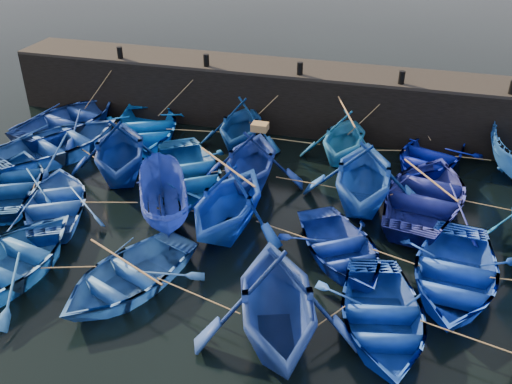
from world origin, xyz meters
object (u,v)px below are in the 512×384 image
(boat_8, at_px, (188,170))
(boat_13, at_px, (12,182))
(wooden_crate, at_px, (260,127))
(boat_0, at_px, (70,119))

(boat_8, height_order, boat_13, boat_8)
(boat_8, xyz_separation_m, wooden_crate, (2.58, 0.30, 1.86))
(boat_13, bearing_deg, boat_0, -103.03)
(boat_13, distance_m, wooden_crate, 8.75)
(boat_0, distance_m, wooden_crate, 9.70)
(boat_0, xyz_separation_m, boat_8, (6.57, -2.92, -0.04))
(boat_0, bearing_deg, wooden_crate, -179.83)
(boat_0, relative_size, boat_8, 1.08)
(boat_8, height_order, wooden_crate, wooden_crate)
(boat_8, relative_size, boat_13, 1.06)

